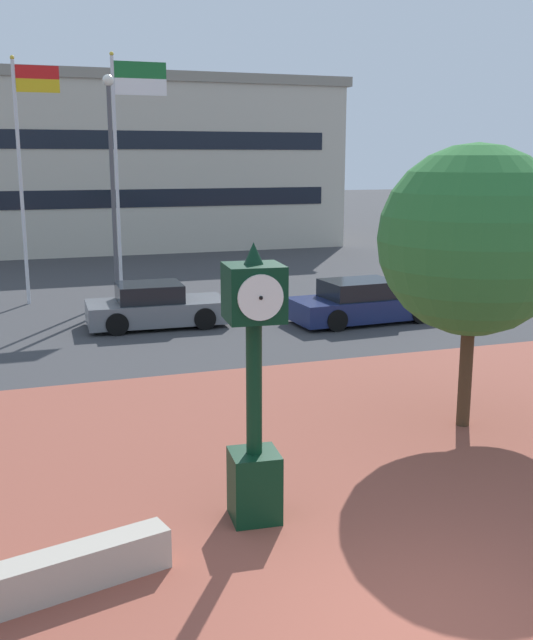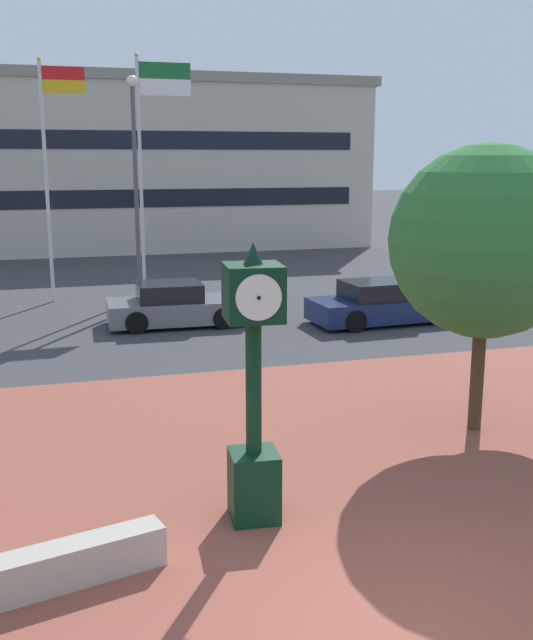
% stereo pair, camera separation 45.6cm
% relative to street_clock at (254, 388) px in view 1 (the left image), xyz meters
% --- Properties ---
extents(ground_plane, '(200.00, 200.00, 0.00)m').
position_rel_street_clock_xyz_m(ground_plane, '(0.98, -2.94, -1.87)').
color(ground_plane, '#38383A').
extents(plaza_brick_paving, '(44.00, 14.12, 0.01)m').
position_rel_street_clock_xyz_m(plaza_brick_paving, '(0.98, 0.12, -1.87)').
color(plaza_brick_paving, brown).
rests_on(plaza_brick_paving, ground).
extents(planter_wall, '(3.20, 1.18, 0.50)m').
position_rel_street_clock_xyz_m(planter_wall, '(-2.94, -1.09, -1.62)').
color(planter_wall, '#ADA393').
rests_on(planter_wall, ground).
extents(street_clock, '(0.79, 0.85, 3.82)m').
position_rel_street_clock_xyz_m(street_clock, '(0.00, 0.00, 0.00)').
color(street_clock, black).
rests_on(street_clock, ground).
extents(plaza_tree, '(3.64, 3.38, 5.13)m').
position_rel_street_clock_xyz_m(plaza_tree, '(4.97, 2.34, 1.49)').
color(plaza_tree, '#42301E').
rests_on(plaza_tree, ground).
extents(car_street_near, '(4.65, 2.12, 1.28)m').
position_rel_street_clock_xyz_m(car_street_near, '(7.00, 10.92, -1.30)').
color(car_street_near, navy).
rests_on(car_street_near, ground).
extents(car_street_mid, '(4.09, 2.05, 1.28)m').
position_rel_street_clock_xyz_m(car_street_mid, '(0.91, 12.34, -1.30)').
color(car_street_mid, slate).
rests_on(car_street_mid, ground).
extents(flagpole_primary, '(1.49, 0.14, 8.06)m').
position_rel_street_clock_xyz_m(flagpole_primary, '(-2.40, 17.17, 2.81)').
color(flagpole_primary, silver).
rests_on(flagpole_primary, ground).
extents(flagpole_secondary, '(1.89, 0.14, 8.30)m').
position_rel_street_clock_xyz_m(flagpole_secondary, '(0.86, 17.17, 3.22)').
color(flagpole_secondary, silver).
rests_on(flagpole_secondary, ground).
extents(civic_building, '(28.63, 11.32, 9.10)m').
position_rel_street_clock_xyz_m(civic_building, '(0.55, 34.46, 2.68)').
color(civic_building, beige).
rests_on(civic_building, ground).
extents(street_lamp_post, '(0.36, 0.36, 7.41)m').
position_rel_street_clock_xyz_m(street_lamp_post, '(0.25, 15.59, 2.60)').
color(street_lamp_post, '#4C4C51').
rests_on(street_lamp_post, ground).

